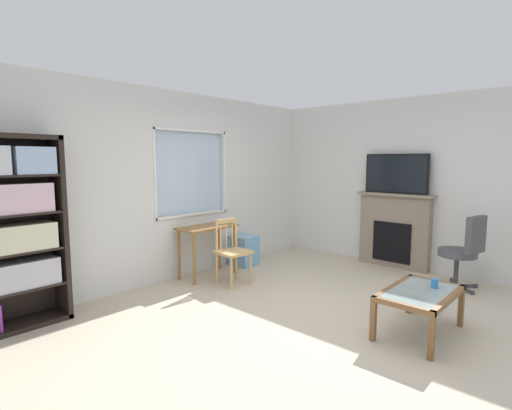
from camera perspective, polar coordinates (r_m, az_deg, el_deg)
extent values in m
cube|color=beige|center=(4.35, 8.77, -16.76)|extent=(6.45, 5.85, 0.02)
cube|color=silver|center=(5.83, -11.56, -6.02)|extent=(5.45, 0.12, 0.89)
cube|color=silver|center=(5.73, -12.03, 13.60)|extent=(5.45, 0.12, 0.53)
cube|color=silver|center=(4.94, -26.68, 3.74)|extent=(2.33, 0.12, 1.27)
cube|color=silver|center=(6.91, 0.45, 5.10)|extent=(1.84, 0.12, 1.27)
cube|color=silver|center=(5.85, -9.93, 4.70)|extent=(1.29, 0.02, 1.27)
cube|color=white|center=(5.85, -9.39, -1.37)|extent=(1.35, 0.06, 0.03)
cube|color=white|center=(5.81, -9.62, 10.80)|extent=(1.35, 0.06, 0.03)
cube|color=white|center=(5.42, -14.88, 4.43)|extent=(0.03, 0.06, 1.27)
cube|color=white|center=(6.21, -4.82, 4.89)|extent=(0.03, 0.06, 1.27)
cube|color=silver|center=(6.52, 22.68, 2.89)|extent=(0.12, 5.05, 2.68)
cube|color=black|center=(4.70, -27.14, -2.98)|extent=(0.05, 0.38, 1.97)
cube|color=black|center=(4.52, -32.89, 8.55)|extent=(0.90, 0.38, 0.05)
cube|color=black|center=(4.82, -31.39, -14.83)|extent=(0.90, 0.38, 0.05)
cube|color=black|center=(4.75, -32.73, -3.22)|extent=(0.90, 0.02, 1.97)
cube|color=black|center=(4.70, -31.68, -10.45)|extent=(0.85, 0.36, 0.02)
cube|color=black|center=(4.61, -31.98, -5.87)|extent=(0.85, 0.36, 0.02)
cube|color=black|center=(4.55, -32.28, -1.14)|extent=(0.85, 0.36, 0.02)
cube|color=black|center=(4.52, -32.58, 3.69)|extent=(0.85, 0.36, 0.02)
cube|color=#B2B2BC|center=(4.65, -31.99, -8.76)|extent=(0.75, 0.31, 0.27)
cube|color=beige|center=(4.57, -31.95, -4.09)|extent=(0.68, 0.33, 0.27)
cube|color=beige|center=(4.52, -32.47, 0.83)|extent=(0.69, 0.31, 0.29)
cube|color=#9EBCDB|center=(4.56, -30.31, 5.72)|extent=(0.37, 0.33, 0.27)
cube|color=olive|center=(5.67, -7.24, -3.25)|extent=(0.88, 0.44, 0.03)
cylinder|color=olive|center=(5.38, -9.17, -7.94)|extent=(0.04, 0.04, 0.72)
cylinder|color=olive|center=(5.88, -3.18, -6.60)|extent=(0.04, 0.04, 0.72)
cylinder|color=olive|center=(5.65, -11.37, -7.29)|extent=(0.04, 0.04, 0.72)
cylinder|color=olive|center=(6.13, -5.45, -6.08)|extent=(0.04, 0.04, 0.72)
cube|color=tan|center=(5.34, -3.31, -7.02)|extent=(0.46, 0.44, 0.04)
cylinder|color=tan|center=(5.17, -3.67, -10.14)|extent=(0.04, 0.04, 0.43)
cylinder|color=tan|center=(5.38, -0.78, -9.46)|extent=(0.04, 0.04, 0.43)
cylinder|color=tan|center=(5.42, -5.79, -9.38)|extent=(0.04, 0.04, 0.43)
cylinder|color=tan|center=(5.62, -2.95, -8.77)|extent=(0.04, 0.04, 0.43)
cylinder|color=tan|center=(5.31, -5.85, -4.62)|extent=(0.04, 0.04, 0.45)
cylinder|color=tan|center=(5.51, -2.98, -4.17)|extent=(0.04, 0.04, 0.45)
cube|color=tan|center=(5.38, -4.40, -2.35)|extent=(0.36, 0.07, 0.06)
cylinder|color=tan|center=(5.35, -5.28, -4.85)|extent=(0.02, 0.02, 0.35)
cylinder|color=tan|center=(5.42, -4.38, -4.70)|extent=(0.02, 0.02, 0.35)
cylinder|color=tan|center=(5.48, -3.51, -4.56)|extent=(0.02, 0.02, 0.35)
cube|color=#72ADDB|center=(6.36, -1.83, -6.71)|extent=(0.35, 0.40, 0.48)
cube|color=gray|center=(6.55, 19.84, -3.72)|extent=(0.18, 1.10, 1.15)
cube|color=black|center=(6.50, 19.46, -5.21)|extent=(0.03, 0.61, 0.63)
cube|color=gray|center=(6.46, 19.98, 1.45)|extent=(0.26, 1.20, 0.04)
cube|color=black|center=(6.44, 20.10, 4.38)|extent=(0.05, 1.00, 0.62)
cube|color=black|center=(6.41, 20.00, 4.38)|extent=(0.01, 0.95, 0.57)
cylinder|color=#4C4C51|center=(5.82, 27.69, -6.32)|extent=(0.48, 0.48, 0.09)
cube|color=#4C4C51|center=(5.68, 29.82, -3.87)|extent=(0.41, 0.16, 0.48)
cylinder|color=#38383D|center=(5.88, 27.56, -8.60)|extent=(0.06, 0.06, 0.42)
cube|color=#38383D|center=(5.81, 26.81, -10.88)|extent=(0.28, 0.09, 0.03)
cylinder|color=#38383D|center=(5.70, 26.14, -11.26)|extent=(0.05, 0.05, 0.05)
cube|color=#38383D|center=(5.84, 28.43, -10.89)|extent=(0.17, 0.26, 0.03)
cylinder|color=#38383D|center=(5.75, 29.45, -11.27)|extent=(0.05, 0.05, 0.05)
cube|color=#38383D|center=(6.00, 28.66, -10.45)|extent=(0.21, 0.23, 0.03)
cylinder|color=#38383D|center=(6.07, 29.84, -10.38)|extent=(0.05, 0.05, 0.05)
cube|color=#38383D|center=(6.07, 27.24, -10.18)|extent=(0.27, 0.15, 0.03)
cylinder|color=#38383D|center=(6.20, 27.03, -9.86)|extent=(0.05, 0.05, 0.05)
cube|color=#38383D|center=(5.95, 26.09, -10.43)|extent=(0.07, 0.28, 0.03)
cylinder|color=#38383D|center=(5.98, 24.75, -10.34)|extent=(0.05, 0.05, 0.05)
cube|color=#8C9E99|center=(4.19, 23.17, -11.72)|extent=(0.86, 0.48, 0.02)
cube|color=brown|center=(4.13, 26.71, -12.43)|extent=(0.96, 0.05, 0.05)
cube|color=brown|center=(4.28, 19.75, -11.39)|extent=(0.96, 0.05, 0.05)
cube|color=brown|center=(3.79, 20.83, -13.82)|extent=(0.05, 0.58, 0.05)
cube|color=brown|center=(4.61, 25.05, -10.34)|extent=(0.05, 0.58, 0.05)
cube|color=brown|center=(3.80, 24.58, -17.55)|extent=(0.05, 0.05, 0.39)
cube|color=brown|center=(4.61, 28.13, -13.36)|extent=(0.05, 0.05, 0.39)
cube|color=brown|center=(3.97, 16.99, -16.14)|extent=(0.05, 0.05, 0.39)
cube|color=brown|center=(4.76, 21.80, -12.44)|extent=(0.05, 0.05, 0.39)
cylinder|color=#337FD6|center=(4.33, 24.95, -10.48)|extent=(0.07, 0.07, 0.09)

